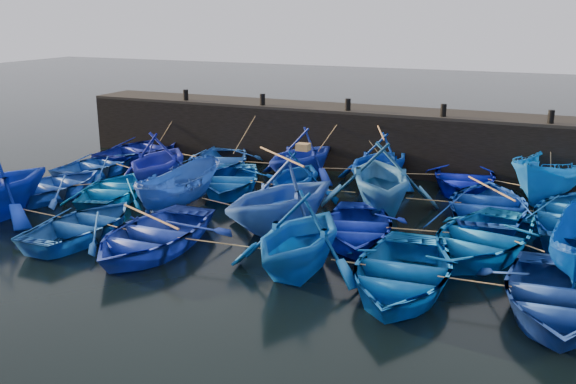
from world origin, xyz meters
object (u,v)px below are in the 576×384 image
at_px(boat_8, 230,180).
at_px(wooden_crate, 303,147).
at_px(boat_13, 54,185).
at_px(boat_0, 144,149).

height_order(boat_8, wooden_crate, wooden_crate).
height_order(boat_8, boat_13, boat_8).
relative_size(boat_8, boat_13, 1.04).
height_order(boat_0, boat_13, boat_0).
bearing_deg(boat_8, boat_0, 134.28).
xyz_separation_m(boat_13, wooden_crate, (8.72, 3.04, 1.59)).
bearing_deg(boat_0, wooden_crate, 169.12).
height_order(boat_13, wooden_crate, wooden_crate).
distance_m(boat_0, wooden_crate, 10.06).
relative_size(boat_13, wooden_crate, 9.64).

